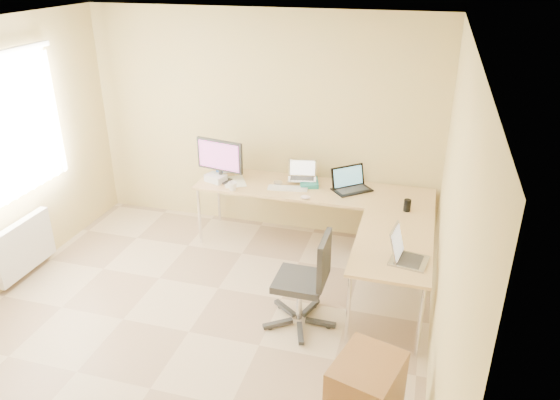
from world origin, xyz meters
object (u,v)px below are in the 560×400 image
(monitor, at_px, (220,161))
(water_bottle, at_px, (219,166))
(desk_return, at_px, (390,276))
(mug, at_px, (233,186))
(desk_main, at_px, (312,217))
(desk_fan, at_px, (225,161))
(office_chair, at_px, (300,277))
(laptop_black, at_px, (352,180))
(keyboard, at_px, (288,188))
(laptop_return, at_px, (410,249))
(laptop_center, at_px, (302,171))

(monitor, relative_size, water_bottle, 2.02)
(desk_return, xyz_separation_m, mug, (-1.82, 0.70, 0.41))
(desk_main, distance_m, mug, 0.99)
(desk_fan, distance_m, office_chair, 2.14)
(desk_main, xyz_separation_m, desk_return, (0.98, -1.00, 0.00))
(desk_main, bearing_deg, mug, -160.67)
(laptop_black, distance_m, mug, 1.32)
(mug, bearing_deg, keyboard, 18.94)
(keyboard, xyz_separation_m, desk_fan, (-0.86, 0.30, 0.13))
(water_bottle, relative_size, desk_fan, 1.03)
(keyboard, relative_size, laptop_return, 1.23)
(desk_return, relative_size, mug, 12.45)
(laptop_center, xyz_separation_m, laptop_return, (1.28, -1.41, -0.03))
(monitor, height_order, laptop_black, monitor)
(desk_main, relative_size, mug, 25.37)
(desk_return, bearing_deg, keyboard, 144.12)
(desk_main, relative_size, office_chair, 2.81)
(water_bottle, bearing_deg, desk_fan, 90.00)
(desk_return, xyz_separation_m, office_chair, (-0.77, -0.44, 0.14))
(laptop_center, distance_m, desk_fan, 0.97)
(monitor, xyz_separation_m, water_bottle, (-0.05, 0.09, -0.11))
(desk_return, height_order, monitor, monitor)
(desk_main, distance_m, desk_return, 1.40)
(laptop_black, xyz_separation_m, mug, (-1.27, -0.36, -0.08))
(desk_main, distance_m, laptop_center, 0.55)
(laptop_return, bearing_deg, mug, 72.20)
(desk_return, distance_m, laptop_black, 1.29)
(keyboard, height_order, laptop_return, laptop_return)
(laptop_center, xyz_separation_m, laptop_black, (0.58, -0.06, -0.02))
(desk_return, distance_m, water_bottle, 2.39)
(mug, xyz_separation_m, water_bottle, (-0.28, 0.31, 0.09))
(laptop_black, relative_size, mug, 3.91)
(office_chair, bearing_deg, laptop_return, 9.15)
(mug, bearing_deg, desk_fan, 119.19)
(monitor, xyz_separation_m, desk_fan, (-0.05, 0.28, -0.11))
(office_chair, bearing_deg, laptop_black, 81.98)
(monitor, bearing_deg, desk_return, -13.02)
(desk_main, height_order, office_chair, office_chair)
(laptop_black, bearing_deg, water_bottle, 140.88)
(desk_return, distance_m, laptop_return, 0.59)
(desk_return, relative_size, laptop_center, 4.05)
(keyboard, relative_size, desk_fan, 1.60)
(laptop_center, relative_size, laptop_black, 0.79)
(desk_main, height_order, desk_fan, desk_fan)
(monitor, height_order, mug, monitor)
(desk_fan, bearing_deg, mug, -47.34)
(mug, distance_m, laptop_return, 2.21)
(desk_return, distance_m, mug, 2.00)
(desk_main, distance_m, laptop_return, 1.78)
(desk_main, height_order, water_bottle, water_bottle)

